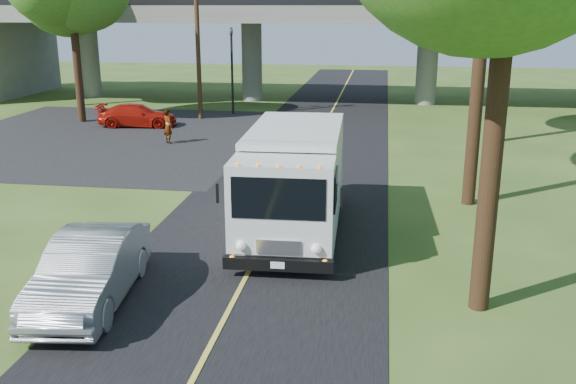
% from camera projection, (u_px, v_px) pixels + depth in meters
% --- Properties ---
extents(ground, '(120.00, 120.00, 0.00)m').
position_uv_depth(ground, '(229.00, 311.00, 14.22)').
color(ground, '#324B1B').
rests_on(ground, ground).
extents(road, '(7.00, 90.00, 0.02)m').
position_uv_depth(road, '(292.00, 188.00, 23.71)').
color(road, black).
rests_on(road, ground).
extents(parking_lot, '(16.00, 18.00, 0.01)m').
position_uv_depth(parking_lot, '(102.00, 137.00, 32.86)').
color(parking_lot, black).
rests_on(parking_lot, ground).
extents(lane_line, '(0.12, 90.00, 0.01)m').
position_uv_depth(lane_line, '(292.00, 187.00, 23.71)').
color(lane_line, gold).
rests_on(lane_line, road).
extents(overpass, '(54.00, 10.00, 7.30)m').
position_uv_depth(overpass, '(338.00, 35.00, 43.31)').
color(overpass, slate).
rests_on(overpass, ground).
extents(traffic_signal, '(0.18, 0.22, 5.20)m').
position_uv_depth(traffic_signal, '(232.00, 62.00, 38.85)').
color(traffic_signal, black).
rests_on(traffic_signal, ground).
extents(utility_pole, '(1.60, 0.26, 9.00)m').
position_uv_depth(utility_pole, '(198.00, 39.00, 36.77)').
color(utility_pole, '#472D19').
rests_on(utility_pole, ground).
extents(step_van, '(2.91, 7.36, 3.05)m').
position_uv_depth(step_van, '(294.00, 178.00, 18.71)').
color(step_van, silver).
rests_on(step_van, ground).
extents(red_sedan, '(4.46, 2.22, 1.24)m').
position_uv_depth(red_sedan, '(137.00, 115.00, 35.48)').
color(red_sedan, '#A3130A').
rests_on(red_sedan, ground).
extents(silver_sedan, '(2.18, 4.89, 1.56)m').
position_uv_depth(silver_sedan, '(90.00, 270.00, 14.46)').
color(silver_sedan, gray).
rests_on(silver_sedan, ground).
extents(pedestrian, '(0.73, 0.71, 1.69)m').
position_uv_depth(pedestrian, '(168.00, 126.00, 31.06)').
color(pedestrian, gray).
rests_on(pedestrian, ground).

